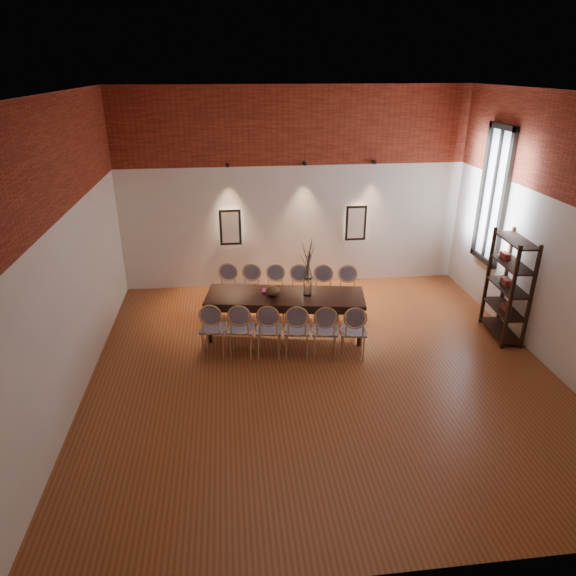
{
  "coord_description": "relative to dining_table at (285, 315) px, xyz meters",
  "views": [
    {
      "loc": [
        -1.32,
        -6.66,
        4.32
      ],
      "look_at": [
        -0.44,
        0.8,
        1.05
      ],
      "focal_mm": 32.0,
      "sensor_mm": 36.0,
      "label": 1
    }
  ],
  "objects": [
    {
      "name": "window_glass",
      "position": [
        3.9,
        0.8,
        1.77
      ],
      "size": [
        0.02,
        0.78,
        2.38
      ],
      "primitive_type": "cube",
      "color": "silver",
      "rests_on": "wall_right"
    },
    {
      "name": "window_frame",
      "position": [
        3.88,
        0.8,
        1.77
      ],
      "size": [
        0.08,
        0.9,
        2.5
      ],
      "primitive_type": "cube",
      "color": "black",
      "rests_on": "wall_right"
    },
    {
      "name": "vase",
      "position": [
        0.37,
        -0.06,
        0.53
      ],
      "size": [
        0.14,
        0.14,
        0.3
      ],
      "primitive_type": "cylinder",
      "color": "silver",
      "rests_on": "dining_table"
    },
    {
      "name": "chair_near_d",
      "position": [
        0.11,
        -0.73,
        0.09
      ],
      "size": [
        0.51,
        0.51,
        0.94
      ],
      "primitive_type": null,
      "rotation": [
        0.0,
        0.0,
        -0.16
      ],
      "color": "tan",
      "rests_on": "floor"
    },
    {
      "name": "brick_band_front",
      "position": [
        0.44,
        -4.68,
        2.88
      ],
      "size": [
        7.0,
        0.02,
        1.5
      ],
      "primitive_type": "cube",
      "color": "maroon",
      "rests_on": "ground"
    },
    {
      "name": "brick_band_left",
      "position": [
        -3.04,
        -1.2,
        2.88
      ],
      "size": [
        0.02,
        7.0,
        1.5
      ],
      "primitive_type": "cube",
      "color": "maroon",
      "rests_on": "ground"
    },
    {
      "name": "bowl",
      "position": [
        -0.21,
        -0.02,
        0.46
      ],
      "size": [
        0.24,
        0.24,
        0.18
      ],
      "primitive_type": "ellipsoid",
      "color": "brown",
      "rests_on": "dining_table"
    },
    {
      "name": "wall_back",
      "position": [
        0.44,
        2.35,
        1.62
      ],
      "size": [
        7.0,
        0.1,
        4.0
      ],
      "primitive_type": "cube",
      "color": "silver",
      "rests_on": "ground"
    },
    {
      "name": "shelving_rack",
      "position": [
        3.72,
        -0.46,
        0.53
      ],
      "size": [
        0.46,
        1.03,
        1.8
      ],
      "primitive_type": null,
      "rotation": [
        0.0,
        0.0,
        -0.08
      ],
      "color": "black",
      "rests_on": "floor"
    },
    {
      "name": "chair_near_b",
      "position": [
        -0.77,
        -0.59,
        0.09
      ],
      "size": [
        0.51,
        0.51,
        0.94
      ],
      "primitive_type": null,
      "rotation": [
        0.0,
        0.0,
        -0.16
      ],
      "color": "tan",
      "rests_on": "floor"
    },
    {
      "name": "chair_far_d",
      "position": [
        0.33,
        0.66,
        0.09
      ],
      "size": [
        0.51,
        0.51,
        0.94
      ],
      "primitive_type": null,
      "rotation": [
        0.0,
        0.0,
        2.98
      ],
      "color": "tan",
      "rests_on": "floor"
    },
    {
      "name": "chair_near_f",
      "position": [
        0.98,
        -0.88,
        0.09
      ],
      "size": [
        0.51,
        0.51,
        0.94
      ],
      "primitive_type": null,
      "rotation": [
        0.0,
        0.0,
        -0.16
      ],
      "color": "tan",
      "rests_on": "floor"
    },
    {
      "name": "spot_fixture_left",
      "position": [
        -0.86,
        2.22,
        2.17
      ],
      "size": [
        0.08,
        0.1,
        0.08
      ],
      "primitive_type": "cylinder",
      "rotation": [
        1.57,
        0.0,
        0.0
      ],
      "color": "black",
      "rests_on": "wall_back"
    },
    {
      "name": "chair_far_c",
      "position": [
        -0.11,
        0.73,
        0.09
      ],
      "size": [
        0.51,
        0.51,
        0.94
      ],
      "primitive_type": null,
      "rotation": [
        0.0,
        0.0,
        2.98
      ],
      "color": "tan",
      "rests_on": "floor"
    },
    {
      "name": "spot_fixture_mid",
      "position": [
        0.64,
        2.22,
        2.17
      ],
      "size": [
        0.08,
        0.1,
        0.08
      ],
      "primitive_type": "cylinder",
      "rotation": [
        1.57,
        0.0,
        0.0
      ],
      "color": "black",
      "rests_on": "wall_back"
    },
    {
      "name": "wall_left",
      "position": [
        -3.11,
        -1.2,
        1.62
      ],
      "size": [
        0.1,
        7.0,
        4.0
      ],
      "primitive_type": "cube",
      "color": "silver",
      "rests_on": "ground"
    },
    {
      "name": "brick_band_back",
      "position": [
        0.44,
        2.28,
        2.88
      ],
      "size": [
        7.0,
        0.02,
        1.5
      ],
      "primitive_type": "cube",
      "color": "maroon",
      "rests_on": "ground"
    },
    {
      "name": "chair_far_e",
      "position": [
        0.77,
        0.59,
        0.09
      ],
      "size": [
        0.51,
        0.51,
        0.94
      ],
      "primitive_type": null,
      "rotation": [
        0.0,
        0.0,
        2.98
      ],
      "color": "tan",
      "rests_on": "floor"
    },
    {
      "name": "chair_far_f",
      "position": [
        1.21,
        0.52,
        0.09
      ],
      "size": [
        0.51,
        0.51,
        0.94
      ],
      "primitive_type": null,
      "rotation": [
        0.0,
        0.0,
        2.98
      ],
      "color": "tan",
      "rests_on": "floor"
    },
    {
      "name": "dining_table",
      "position": [
        0.0,
        0.0,
        0.0
      ],
      "size": [
        2.77,
        1.27,
        0.75
      ],
      "primitive_type": "cube",
      "rotation": [
        0.0,
        0.0,
        -0.16
      ],
      "color": "black",
      "rests_on": "floor"
    },
    {
      "name": "spot_fixture_right",
      "position": [
        2.04,
        2.22,
        2.17
      ],
      "size": [
        0.08,
        0.1,
        0.08
      ],
      "primitive_type": "cylinder",
      "rotation": [
        1.57,
        0.0,
        0.0
      ],
      "color": "black",
      "rests_on": "wall_back"
    },
    {
      "name": "wall_right",
      "position": [
        3.99,
        -1.2,
        1.62
      ],
      "size": [
        0.1,
        7.0,
        4.0
      ],
      "primitive_type": "cube",
      "color": "silver",
      "rests_on": "ground"
    },
    {
      "name": "chair_far_a",
      "position": [
        -0.98,
        0.88,
        0.09
      ],
      "size": [
        0.51,
        0.51,
        0.94
      ],
      "primitive_type": null,
      "rotation": [
        0.0,
        0.0,
        2.98
      ],
      "color": "tan",
      "rests_on": "floor"
    },
    {
      "name": "ceiling",
      "position": [
        0.44,
        -1.2,
        3.63
      ],
      "size": [
        7.0,
        7.0,
        0.02
      ],
      "primitive_type": "cube",
      "color": "silver",
      "rests_on": "ground"
    },
    {
      "name": "niche_left",
      "position": [
        -0.86,
        2.25,
        0.93
      ],
      "size": [
        0.36,
        0.06,
        0.66
      ],
      "primitive_type": "cube",
      "color": "#FFEAC6",
      "rests_on": "wall_back"
    },
    {
      "name": "chair_near_c",
      "position": [
        -0.33,
        -0.66,
        0.09
      ],
      "size": [
        0.51,
        0.51,
        0.94
      ],
      "primitive_type": null,
      "rotation": [
        0.0,
        0.0,
        -0.16
      ],
      "color": "tan",
      "rests_on": "floor"
    },
    {
      "name": "window_mullion",
      "position": [
        3.88,
        0.8,
        1.77
      ],
      "size": [
        0.06,
        0.06,
        2.4
      ],
      "primitive_type": "cube",
      "color": "black",
      "rests_on": "wall_right"
    },
    {
      "name": "floor",
      "position": [
        0.44,
        -1.2,
        -0.39
      ],
      "size": [
        7.0,
        7.0,
        0.02
      ],
      "primitive_type": "cube",
      "color": "#964E26",
      "rests_on": "ground"
    },
    {
      "name": "book",
      "position": [
        -0.25,
        0.16,
        0.39
      ],
      "size": [
        0.29,
        0.22,
        0.03
      ],
      "primitive_type": "cube",
      "rotation": [
        0.0,
        0.0,
        -0.16
      ],
      "color": "#972162",
      "rests_on": "dining_table"
    },
    {
      "name": "wall_front",
      "position": [
        0.44,
        -4.75,
        1.62
      ],
      "size": [
        7.0,
        0.1,
        4.0
      ],
      "primitive_type": "cube",
      "color": "silver",
      "rests_on": "ground"
    },
    {
      "name": "chair_near_e",
      "position": [
        0.54,
        -0.81,
        0.09
      ],
      "size": [
        0.51,
        0.51,
        0.94
      ],
      "primitive_type": null,
      "rotation": [
        0.0,
        0.0,
        -0.16
      ],
      "color": "tan",
      "rests_on": "floor"
    },
    {
      "name": "chair_near_a",
      "position": [
        -1.21,
        -0.52,
        0.09
      ],
      "size": [
        0.51,
        0.51,
        0.94
      ],
      "primitive_type": null,
      "rotation": [
        0.0,
        0.0,
        -0.16
      ],
      "color": "tan",
      "rests_on": "floor"
    },
    {
      "name": "niche_right",
      "position": [
        1.74,
        2.25,
        0.93
      ],
      "size": [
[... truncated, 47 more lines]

